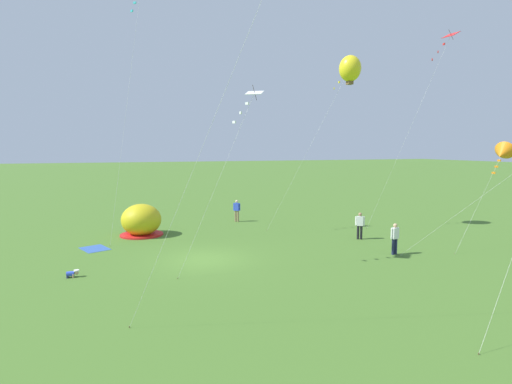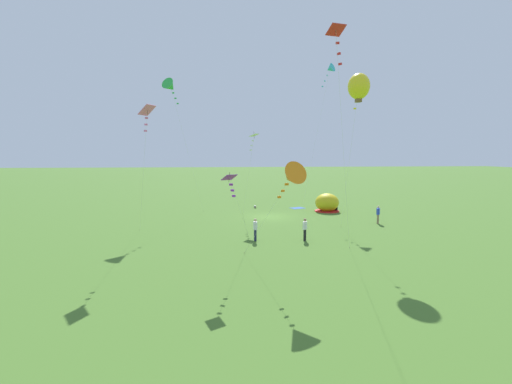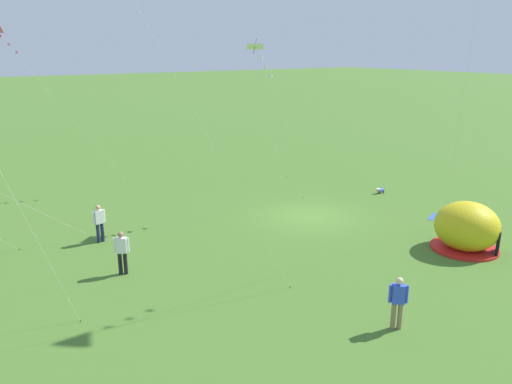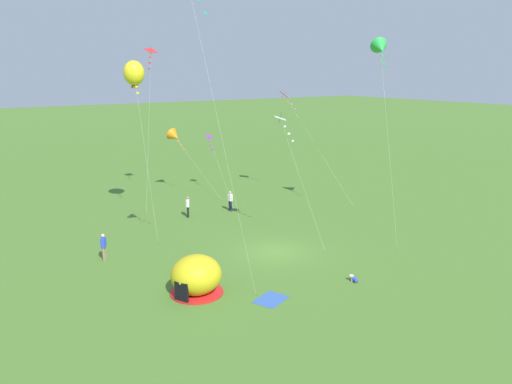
# 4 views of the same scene
# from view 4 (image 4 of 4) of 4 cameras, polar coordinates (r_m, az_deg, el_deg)

# --- Properties ---
(ground_plane) EXTENTS (300.00, 300.00, 0.00)m
(ground_plane) POSITION_cam_4_polar(r_m,az_deg,el_deg) (32.70, 2.28, -6.85)
(ground_plane) COLOR #477028
(popup_tent) EXTENTS (2.81, 2.81, 2.10)m
(popup_tent) POSITION_cam_4_polar(r_m,az_deg,el_deg) (26.73, -6.84, -9.48)
(popup_tent) COLOR gold
(popup_tent) RESTS_ON ground
(picnic_blanket) EXTENTS (2.07, 1.85, 0.01)m
(picnic_blanket) POSITION_cam_4_polar(r_m,az_deg,el_deg) (26.28, 1.71, -12.18)
(picnic_blanket) COLOR #3359A5
(picnic_blanket) RESTS_ON ground
(toddler_crawling) EXTENTS (0.27, 0.55, 0.32)m
(toddler_crawling) POSITION_cam_4_polar(r_m,az_deg,el_deg) (28.78, 11.09, -9.68)
(toddler_crawling) COLOR blue
(toddler_crawling) RESTS_ON ground
(person_far_back) EXTENTS (0.42, 0.48, 1.72)m
(person_far_back) POSITION_cam_4_polar(r_m,az_deg,el_deg) (32.36, -17.02, -5.88)
(person_far_back) COLOR #8C7251
(person_far_back) RESTS_ON ground
(person_center_field) EXTENTS (0.40, 0.52, 1.72)m
(person_center_field) POSITION_cam_4_polar(r_m,az_deg,el_deg) (40.26, -7.80, -1.55)
(person_center_field) COLOR black
(person_center_field) RESTS_ON ground
(person_near_tent) EXTENTS (0.29, 0.59, 1.72)m
(person_near_tent) POSITION_cam_4_polar(r_m,az_deg,el_deg) (41.71, -2.97, -0.90)
(person_near_tent) COLOR #1E2347
(person_near_tent) RESTS_ON ground
(kite_green) EXTENTS (3.61, 5.95, 13.80)m
(kite_green) POSITION_cam_4_polar(r_m,az_deg,el_deg) (37.90, 14.05, 15.65)
(kite_green) COLOR silver
(kite_green) RESTS_ON ground
(kite_purple) EXTENTS (2.22, 7.89, 5.61)m
(kite_purple) POSITION_cam_4_polar(r_m,az_deg,el_deg) (47.97, -5.28, 5.92)
(kite_purple) COLOR silver
(kite_purple) RESTS_ON ground
(kite_yellow) EXTENTS (1.87, 6.54, 12.20)m
(kite_yellow) POSITION_cam_4_polar(r_m,az_deg,el_deg) (38.61, -13.77, 13.05)
(kite_yellow) COLOR silver
(kite_yellow) RESTS_ON ground
(kite_white) EXTENTS (1.41, 4.49, 8.77)m
(kite_white) POSITION_cam_4_polar(r_m,az_deg,el_deg) (33.44, 3.08, 7.81)
(kite_white) COLOR silver
(kite_white) RESTS_ON ground
(kite_red) EXTENTS (3.26, 4.60, 13.47)m
(kite_red) POSITION_cam_4_polar(r_m,az_deg,el_deg) (44.60, -11.97, 14.95)
(kite_red) COLOR silver
(kite_red) RESTS_ON ground
(kite_pink) EXTENTS (2.94, 7.71, 9.68)m
(kite_pink) POSITION_cam_4_polar(r_m,az_deg,el_deg) (46.22, 3.48, 10.72)
(kite_pink) COLOR silver
(kite_pink) RESTS_ON ground
(kite_orange) EXTENTS (2.78, 6.34, 6.20)m
(kite_orange) POSITION_cam_4_polar(r_m,az_deg,el_deg) (48.01, -9.30, 6.33)
(kite_orange) COLOR silver
(kite_orange) RESTS_ON ground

